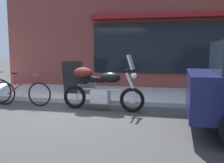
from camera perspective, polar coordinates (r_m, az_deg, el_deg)
name	(u,v)px	position (r m, az deg, el deg)	size (l,w,h in m)	color
ground_plane	(67,112)	(6.13, -10.14, -6.94)	(80.00, 80.00, 0.00)	#383838
touring_motorcycle	(98,86)	(6.21, -3.30, -1.07)	(2.09, 0.75, 1.38)	black
parked_bicycle	(21,92)	(7.14, -19.92, -2.33)	(1.66, 0.48, 0.91)	black
sandwich_board_sign	(72,77)	(8.01, -9.01, 0.96)	(0.55, 0.43, 1.01)	black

